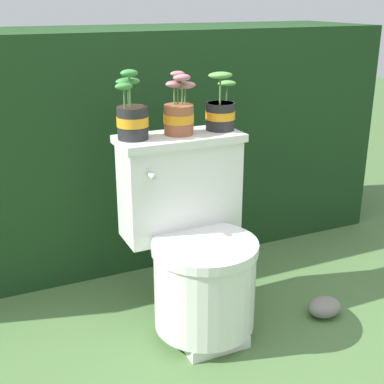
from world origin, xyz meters
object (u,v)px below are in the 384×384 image
garden_stone (324,307)px  toilet (195,245)px  potted_plant_left (132,117)px  potted_plant_midleft (179,113)px  potted_plant_middle (221,111)px

garden_stone → toilet: bearing=160.2°
toilet → potted_plant_left: 0.55m
toilet → garden_stone: 0.63m
toilet → potted_plant_midleft: potted_plant_midleft is taller
toilet → potted_plant_left: bearing=140.0°
potted_plant_left → potted_plant_midleft: 0.19m
potted_plant_left → potted_plant_midleft: size_ratio=1.08×
toilet → potted_plant_left: potted_plant_left is taller
garden_stone → potted_plant_midleft: bearing=146.4°
toilet → potted_plant_middle: 0.55m
potted_plant_midleft → toilet: bearing=-91.8°
toilet → garden_stone: size_ratio=5.23×
potted_plant_left → garden_stone: bearing=-26.0°
toilet → garden_stone: toilet is taller
potted_plant_midleft → garden_stone: 1.02m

